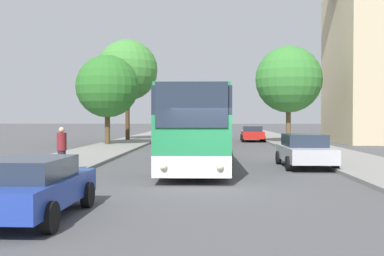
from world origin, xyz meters
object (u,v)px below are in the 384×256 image
parked_car_right_far (252,133)px  tree_left_near (127,70)px  pedestrian_waiting_far (62,149)px  bus_middle (200,123)px  tree_left_far (107,86)px  parked_car_right_near (305,150)px  bus_front (194,127)px  tree_right_near (289,80)px  bus_rear (204,122)px  parked_car_left_curb (31,186)px

parked_car_right_far → tree_left_near: 12.98m
pedestrian_waiting_far → bus_middle: bearing=92.0°
tree_left_far → parked_car_right_near: bearing=-50.1°
parked_car_right_near → bus_middle: bearing=-70.3°
bus_front → tree_left_near: size_ratio=1.22×
bus_front → pedestrian_waiting_far: size_ratio=6.69×
tree_right_near → bus_middle: bearing=-153.0°
bus_rear → pedestrian_waiting_far: (-5.02, -30.40, -0.77)m
bus_rear → tree_right_near: size_ratio=1.48×
bus_middle → tree_left_near: tree_left_near is taller
parked_car_left_curb → tree_right_near: tree_right_near is taller
parked_car_right_far → pedestrian_waiting_far: 26.85m
bus_rear → tree_right_near: bearing=-52.8°
bus_middle → tree_left_far: tree_left_far is taller
bus_middle → tree_right_near: tree_right_near is taller
bus_rear → parked_car_left_curb: bus_rear is taller
bus_rear → tree_left_near: bearing=-139.1°
bus_middle → parked_car_right_far: (4.71, 8.10, -1.08)m
bus_front → parked_car_left_curb: bearing=-108.4°
tree_left_near → tree_right_near: (14.14, -3.85, -1.23)m
bus_front → parked_car_right_far: size_ratio=2.43×
parked_car_right_near → tree_right_near: bearing=-97.6°
parked_car_right_far → tree_left_far: size_ratio=0.68×
parked_car_right_far → pedestrian_waiting_far: (-9.59, -25.07, 0.25)m
parked_car_right_far → tree_right_near: bearing=122.1°
bus_middle → parked_car_right_far: bearing=61.3°
parked_car_left_curb → pedestrian_waiting_far: pedestrian_waiting_far is taller
bus_front → pedestrian_waiting_far: (-4.94, -2.91, -0.79)m
bus_rear → tree_right_near: 12.57m
tree_left_near → parked_car_right_near: bearing=-61.1°
tree_left_near → pedestrian_waiting_far: bearing=-85.4°
bus_middle → parked_car_left_curb: bus_middle is taller
tree_left_near → bus_front: bearing=-72.2°
bus_middle → tree_left_near: 11.26m
bus_front → parked_car_left_curb: size_ratio=2.80×
parked_car_right_near → tree_left_far: tree_left_far is taller
bus_middle → bus_rear: 13.42m
parked_car_right_far → bus_rear: bearing=-47.4°
bus_middle → tree_left_far: bearing=176.0°
tree_left_near → tree_left_far: size_ratio=1.34×
tree_right_near → pedestrian_waiting_far: bearing=-120.4°
bus_front → bus_middle: (-0.06, 14.06, 0.04)m
bus_front → tree_right_near: size_ratio=1.42×
parked_car_right_near → tree_left_near: 25.08m
parked_car_left_curb → tree_left_near: bearing=97.5°
bus_middle → parked_car_right_far: size_ratio=2.42×
parked_car_right_far → tree_left_far: bearing=33.9°
bus_rear → parked_car_right_far: 7.09m
tree_right_near → tree_left_far: bearing=-168.2°
parked_car_right_far → tree_right_near: (2.55, -4.39, 4.61)m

